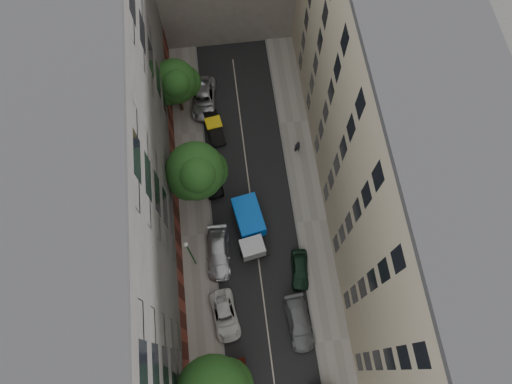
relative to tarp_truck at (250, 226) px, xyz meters
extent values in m
plane|color=#4C4C49|center=(0.46, 0.19, -1.44)|extent=(120.00, 120.00, 0.00)
cube|color=black|center=(0.46, 0.19, -1.43)|extent=(8.00, 44.00, 0.02)
cube|color=gray|center=(-5.04, 0.19, -1.37)|extent=(3.00, 44.00, 0.15)
cube|color=gray|center=(5.96, 0.19, -1.37)|extent=(3.00, 44.00, 0.15)
cube|color=#484543|center=(-10.54, 0.19, 8.56)|extent=(8.00, 44.00, 20.00)
cube|color=tan|center=(11.46, 0.19, 8.56)|extent=(8.00, 44.00, 20.00)
cube|color=black|center=(0.00, -0.10, -0.87)|extent=(3.11, 5.94, 0.31)
cube|color=#A0A2A4|center=(0.00, -2.09, 0.08)|extent=(2.34, 2.00, 1.78)
cube|color=blue|center=(0.00, 0.84, 0.23)|extent=(2.90, 4.10, 1.88)
cylinder|color=black|center=(-0.99, -2.09, -1.00)|extent=(0.29, 0.88, 0.88)
cylinder|color=black|center=(0.99, -2.09, -1.00)|extent=(0.29, 0.88, 0.88)
cylinder|color=black|center=(-0.99, 1.57, -1.00)|extent=(0.29, 0.88, 0.88)
cylinder|color=black|center=(0.99, 1.57, -1.00)|extent=(0.29, 0.88, 0.88)
imported|color=#4B170F|center=(-2.34, -13.21, -0.79)|extent=(1.62, 4.02, 1.30)
imported|color=silver|center=(-3.09, -7.61, -0.80)|extent=(2.69, 4.84, 1.28)
imported|color=silver|center=(-3.14, -2.01, -0.70)|extent=(2.36, 5.25, 1.49)
imported|color=black|center=(-3.14, 5.59, -0.71)|extent=(2.37, 4.51, 1.46)
imported|color=black|center=(-2.34, 11.19, -0.77)|extent=(2.07, 4.28, 1.35)
imported|color=#B2B2B7|center=(-3.14, 14.79, -0.69)|extent=(3.06, 5.67, 1.51)
imported|color=slate|center=(3.26, -9.05, -0.73)|extent=(2.35, 5.02, 1.42)
imported|color=#152F1F|center=(4.06, -4.41, -0.79)|extent=(1.98, 3.98, 1.30)
cylinder|color=#382619|center=(-4.14, 3.98, 0.19)|extent=(0.36, 0.36, 2.96)
cylinder|color=#382619|center=(-4.14, 3.98, 2.73)|extent=(0.24, 0.24, 2.12)
sphere|color=#184617|center=(-4.14, 3.98, 4.80)|extent=(5.12, 5.12, 5.12)
sphere|color=#184617|center=(-3.24, 4.38, 3.79)|extent=(3.84, 3.84, 3.84)
sphere|color=#184617|center=(-4.84, 3.48, 4.21)|extent=(3.59, 3.59, 3.59)
sphere|color=#184617|center=(-3.94, 3.18, 5.90)|extent=(3.33, 3.33, 3.33)
cylinder|color=#382619|center=(-5.54, 14.19, -0.11)|extent=(0.36, 0.36, 2.37)
cylinder|color=#382619|center=(-5.54, 14.19, 1.92)|extent=(0.24, 0.24, 1.69)
sphere|color=#184617|center=(-5.54, 14.19, 3.58)|extent=(4.34, 4.34, 4.34)
sphere|color=#184617|center=(-4.64, 14.59, 2.77)|extent=(3.25, 3.25, 3.25)
sphere|color=#184617|center=(-6.24, 13.69, 3.11)|extent=(3.04, 3.04, 3.04)
sphere|color=#184617|center=(-5.34, 13.39, 4.46)|extent=(2.82, 2.82, 2.82)
cylinder|color=#1A5E25|center=(-5.34, -2.52, 1.90)|extent=(0.14, 0.14, 6.39)
sphere|color=silver|center=(-5.34, -2.52, 5.20)|extent=(0.36, 0.36, 0.36)
imported|color=black|center=(5.73, 7.82, -0.38)|extent=(0.75, 0.58, 1.82)
camera|label=1|loc=(-0.98, -12.58, 40.29)|focal=32.00mm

